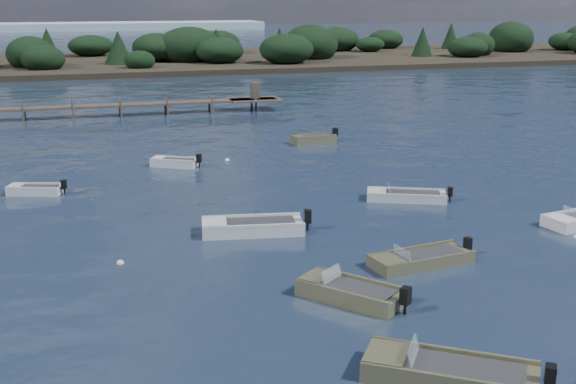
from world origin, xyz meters
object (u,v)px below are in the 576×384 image
object	(u,v)px
dinghy_extra_a	(351,295)
dinghy_extra_b	(406,198)
dinghy_mid_grey	(253,229)
dinghy_mid_white_a	(421,261)
tender_far_grey_b	(313,141)
tender_far_grey	(35,191)
tender_far_white	(175,164)
dinghy_near_olive	(449,376)

from	to	relation	value
dinghy_extra_a	dinghy_extra_b	xyz separation A→B (m)	(7.81, 11.73, -0.04)
dinghy_mid_grey	dinghy_mid_white_a	bearing A→B (deg)	-46.45
tender_far_grey_b	tender_far_grey	size ratio (longest dim) A/B	1.16
dinghy_extra_a	dinghy_mid_white_a	world-z (taller)	dinghy_extra_a
tender_far_grey_b	dinghy_mid_grey	xyz separation A→B (m)	(-9.57, -19.64, -0.01)
tender_far_white	dinghy_mid_white_a	size ratio (longest dim) A/B	0.69
dinghy_near_olive	dinghy_extra_a	distance (m)	6.27
dinghy_mid_grey	tender_far_grey	world-z (taller)	dinghy_mid_grey
tender_far_grey_b	tender_far_grey	xyz separation A→B (m)	(-19.70, -9.44, -0.03)
dinghy_near_olive	dinghy_extra_a	size ratio (longest dim) A/B	1.25
dinghy_extra_a	dinghy_mid_grey	size ratio (longest dim) A/B	0.77
dinghy_extra_a	tender_far_grey_b	distance (m)	29.35
tender_far_white	dinghy_mid_grey	xyz separation A→B (m)	(1.64, -14.81, 0.01)
dinghy_mid_grey	dinghy_extra_b	xyz separation A→B (m)	(9.43, 3.12, -0.04)
dinghy_mid_white_a	dinghy_near_olive	bearing A→B (deg)	-111.63
tender_far_grey_b	dinghy_mid_white_a	world-z (taller)	tender_far_grey_b
dinghy_near_olive	dinghy_mid_white_a	distance (m)	9.48
dinghy_near_olive	dinghy_mid_grey	size ratio (longest dim) A/B	0.97
dinghy_extra_b	dinghy_near_olive	bearing A→B (deg)	-111.79
tender_far_grey	dinghy_extra_a	bearing A→B (deg)	-58.02
tender_far_grey_b	dinghy_extra_b	world-z (taller)	tender_far_grey_b
dinghy_near_olive	tender_far_grey	size ratio (longest dim) A/B	1.53
dinghy_extra_a	dinghy_mid_white_a	distance (m)	4.86
tender_far_white	dinghy_extra_b	bearing A→B (deg)	-46.57
tender_far_grey_b	dinghy_mid_grey	bearing A→B (deg)	-115.98
tender_far_white	dinghy_mid_white_a	world-z (taller)	tender_far_white
dinghy_mid_grey	dinghy_extra_b	bearing A→B (deg)	18.29
tender_far_white	dinghy_extra_b	size ratio (longest dim) A/B	0.72
dinghy_extra_a	tender_far_grey_b	size ratio (longest dim) A/B	1.06
tender_far_grey_b	tender_far_grey	bearing A→B (deg)	-154.40
dinghy_near_olive	tender_far_grey_b	world-z (taller)	dinghy_near_olive
tender_far_grey_b	dinghy_extra_b	bearing A→B (deg)	-90.50
tender_far_grey	tender_far_grey_b	bearing A→B (deg)	25.60
tender_far_white	tender_far_grey	bearing A→B (deg)	-151.50
dinghy_mid_grey	dinghy_extra_b	distance (m)	9.93
tender_far_grey	dinghy_near_olive	bearing A→B (deg)	-63.71
dinghy_near_olive	tender_far_grey_b	xyz separation A→B (m)	(7.33, 34.49, 0.01)
dinghy_mid_white_a	dinghy_extra_b	bearing A→B (deg)	68.05
tender_far_grey	dinghy_mid_white_a	bearing A→B (deg)	-45.66
tender_far_grey_b	tender_far_white	bearing A→B (deg)	-156.69
dinghy_mid_grey	tender_far_grey	xyz separation A→B (m)	(-10.13, 10.20, -0.03)
dinghy_mid_white_a	tender_far_grey	xyz separation A→B (m)	(-15.87, 16.24, 0.00)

